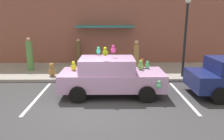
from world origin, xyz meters
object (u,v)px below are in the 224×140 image
Objects in this scene: pedestrian_by_lamp at (79,52)px; street_lamp_post at (186,29)px; plush_covered_car at (111,76)px; pedestrian_walking_past at (136,55)px; teddy_bear_on_sidewalk at (52,70)px; pedestrian_near_shopfront at (30,55)px.

street_lamp_post is at bearing -27.42° from pedestrian_by_lamp.
plush_covered_car is 2.47× the size of pedestrian_walking_past.
teddy_bear_on_sidewalk is 4.80m from pedestrian_walking_past.
pedestrian_walking_past is (1.49, 3.90, 0.16)m from plush_covered_car.
teddy_bear_on_sidewalk is at bearing -161.17° from pedestrian_walking_past.
pedestrian_by_lamp is at bearing 159.91° from pedestrian_walking_past.
street_lamp_post is 8.52m from pedestrian_near_shopfront.
teddy_bear_on_sidewalk is at bearing -109.40° from pedestrian_by_lamp.
pedestrian_walking_past is (4.52, 1.54, 0.48)m from teddy_bear_on_sidewalk.
pedestrian_by_lamp is (-5.71, 2.96, -1.61)m from street_lamp_post.
plush_covered_car is at bearing -37.93° from teddy_bear_on_sidewalk.
pedestrian_walking_past is (-2.19, 1.67, -1.58)m from street_lamp_post.
plush_covered_car is at bearing -38.70° from pedestrian_near_shopfront.
plush_covered_car is 3.85m from teddy_bear_on_sidewalk.
teddy_bear_on_sidewalk is 3.03m from pedestrian_by_lamp.
street_lamp_post is 6.63m from pedestrian_by_lamp.
street_lamp_post is 3.18m from pedestrian_walking_past.
pedestrian_near_shopfront reaches higher than pedestrian_walking_past.
pedestrian_walking_past reaches higher than teddy_bear_on_sidewalk.
plush_covered_car is 4.64m from street_lamp_post.
plush_covered_car is 1.07× the size of street_lamp_post.
pedestrian_walking_past is (6.07, 0.23, -0.06)m from pedestrian_near_shopfront.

